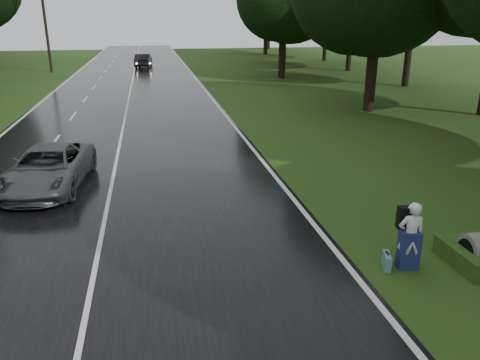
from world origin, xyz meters
The scene contains 11 objects.
ground centered at (0.00, 0.00, 0.00)m, with size 160.00×160.00×0.00m, color #274614.
road centered at (0.00, 20.00, 0.02)m, with size 12.00×140.00×0.04m, color black.
lane_center centered at (0.00, 20.00, 0.04)m, with size 0.12×140.00×0.01m, color silver.
grey_car centered at (-2.02, 7.56, 0.73)m, with size 2.30×5.00×1.39m, color #474A4C.
far_car centered at (1.00, 47.84, 0.78)m, with size 1.56×4.47×1.47m, color black.
hitchhiker centered at (7.15, 0.36, 0.76)m, with size 0.66×0.61×1.65m.
suitcase centered at (6.68, 0.43, 0.18)m, with size 0.15×0.50×0.36m, color teal.
utility_pole_far centered at (-8.50, 44.50, 0.00)m, with size 1.80×0.28×10.48m, color black, non-canonical shape.
tree_right_d centered at (14.76, 18.42, 0.00)m, with size 8.19×8.19×12.80m, color black, non-canonical shape.
tree_right_e centered at (13.92, 35.30, 0.00)m, with size 8.15×8.15×12.73m, color black, non-canonical shape.
tree_right_f centered at (17.96, 48.72, 0.00)m, with size 10.51×10.51×16.42m, color black, non-canonical shape.
Camera 1 is at (1.51, -8.38, 5.56)m, focal length 34.97 mm.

